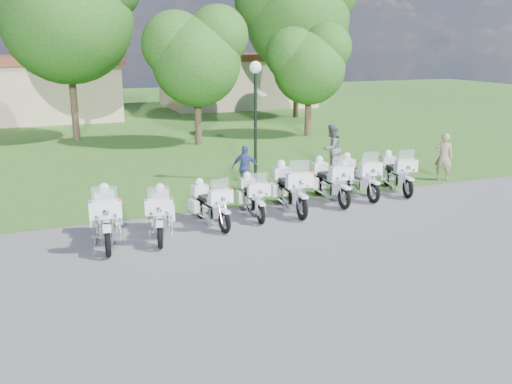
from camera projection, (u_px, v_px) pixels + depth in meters
name	position (u px, v px, depth m)	size (l,w,h in m)	color
ground	(243.00, 241.00, 14.90)	(100.00, 100.00, 0.00)	#57575C
grass_lawn	(102.00, 117.00, 39.05)	(100.00, 48.00, 0.01)	#31621E
motorcycle_0	(106.00, 216.00, 14.63)	(1.01, 2.54, 1.71)	black
motorcycle_1	(160.00, 213.00, 15.13)	(1.11, 2.28, 1.56)	black
motorcycle_2	(210.00, 203.00, 16.13)	(0.90, 2.19, 1.48)	black
motorcycle_3	(253.00, 196.00, 16.98)	(0.86, 2.16, 1.45)	black
motorcycle_4	(289.00, 187.00, 17.47)	(0.98, 2.58, 1.73)	black
motorcycle_5	(329.00, 180.00, 18.50)	(0.84, 2.47, 1.66)	black
motorcycle_6	(357.00, 176.00, 19.15)	(0.81, 2.43, 1.63)	black
motorcycle_7	(396.00, 172.00, 19.74)	(1.08, 2.35, 1.60)	black
lamp_post	(255.00, 92.00, 20.45)	(0.44, 0.44, 4.38)	black
tree_1	(65.00, 5.00, 28.43)	(7.72, 6.58, 10.29)	#38281C
tree_2	(195.00, 53.00, 27.71)	(5.10, 4.35, 6.80)	#38281C
tree_3	(308.00, 61.00, 30.48)	(4.55, 3.88, 6.06)	#38281C
tree_4	(296.00, 10.00, 37.27)	(7.99, 6.82, 10.65)	#38281C
building_west	(4.00, 88.00, 37.22)	(14.56, 8.32, 4.10)	tan
building_east	(237.00, 80.00, 45.23)	(11.44, 7.28, 4.10)	tan
bystander_a	(444.00, 157.00, 21.22)	(0.64, 0.42, 1.76)	gray
bystander_b	(331.00, 149.00, 22.38)	(0.94, 0.73, 1.93)	slate
bystander_c	(245.00, 168.00, 19.79)	(0.93, 0.39, 1.59)	#384B87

